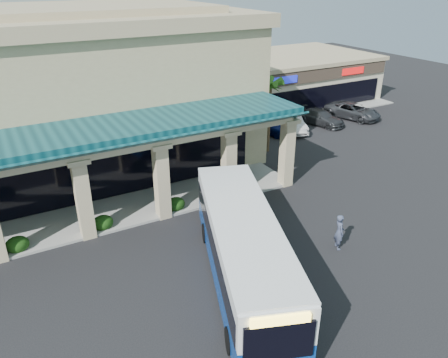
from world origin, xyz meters
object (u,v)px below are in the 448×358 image
pedestrian (339,232)px  car_white (291,122)px  car_silver (268,125)px  transit_bus (243,251)px  car_gray (353,111)px  car_red (320,117)px

pedestrian → car_white: bearing=-9.0°
car_silver → car_white: (2.27, -0.43, 0.03)m
transit_bus → pedestrian: size_ratio=6.23×
pedestrian → car_gray: 23.91m
pedestrian → car_white: pedestrian is taller
car_silver → car_gray: size_ratio=0.82×
car_silver → transit_bus: bearing=-151.5°
transit_bus → car_white: 22.54m
car_gray → pedestrian: bearing=-153.1°
car_silver → car_gray: bearing=-26.2°
pedestrian → car_gray: bearing=-25.3°
pedestrian → car_red: (12.99, 16.72, -0.29)m
pedestrian → car_red: 21.17m
car_white → transit_bus: bearing=-116.3°
pedestrian → car_red: bearing=-17.4°
pedestrian → transit_bus: bearing=109.6°
car_gray → car_silver: bearing=160.5°
transit_bus → car_silver: 21.40m
car_silver → car_gray: car_silver is taller
pedestrian → car_silver: 18.48m
pedestrian → car_silver: pedestrian is taller
car_silver → car_white: car_white is taller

